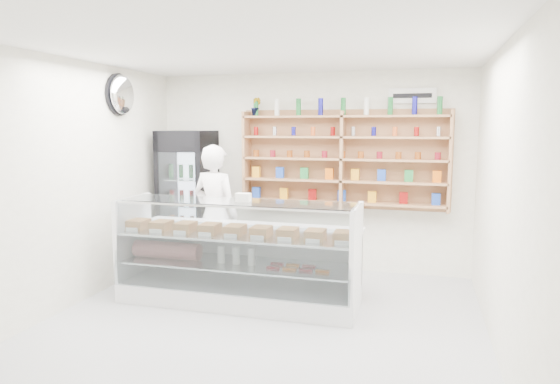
% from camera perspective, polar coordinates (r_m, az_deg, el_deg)
% --- Properties ---
extents(room, '(5.00, 5.00, 5.00)m').
position_cam_1_polar(room, '(4.79, -3.13, -0.23)').
color(room, '#AAABAF').
rests_on(room, ground).
extents(display_counter, '(2.77, 0.83, 1.21)m').
position_cam_1_polar(display_counter, '(5.89, -4.77, -9.36)').
color(display_counter, white).
rests_on(display_counter, floor).
extents(shop_worker, '(0.74, 0.56, 1.81)m').
position_cam_1_polar(shop_worker, '(6.61, -7.38, -2.48)').
color(shop_worker, white).
rests_on(shop_worker, floor).
extents(drinks_cooler, '(0.72, 0.70, 1.98)m').
position_cam_1_polar(drinks_cooler, '(7.47, -10.46, -0.70)').
color(drinks_cooler, black).
rests_on(drinks_cooler, floor).
extents(wall_shelving, '(2.84, 0.28, 1.33)m').
position_cam_1_polar(wall_shelving, '(6.92, 7.15, 3.71)').
color(wall_shelving, '#A2724C').
rests_on(wall_shelving, back_wall).
extents(potted_plant, '(0.15, 0.12, 0.26)m').
position_cam_1_polar(potted_plant, '(7.21, -2.77, 9.71)').
color(potted_plant, '#1E6626').
rests_on(potted_plant, wall_shelving).
extents(security_mirror, '(0.15, 0.50, 0.50)m').
position_cam_1_polar(security_mirror, '(6.81, -17.58, 10.57)').
color(security_mirror, silver).
rests_on(security_mirror, left_wall).
extents(wall_sign, '(0.62, 0.03, 0.20)m').
position_cam_1_polar(wall_sign, '(6.97, 14.89, 10.58)').
color(wall_sign, white).
rests_on(wall_sign, back_wall).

